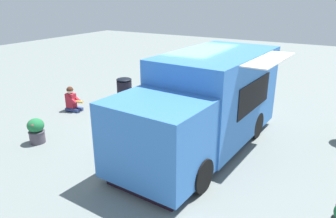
{
  "coord_description": "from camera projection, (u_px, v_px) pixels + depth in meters",
  "views": [
    {
      "loc": [
        8.05,
        4.27,
        3.84
      ],
      "look_at": [
        1.06,
        0.18,
        0.91
      ],
      "focal_mm": 34.14,
      "sensor_mm": 36.0,
      "label": 1
    }
  ],
  "objects": [
    {
      "name": "ground_plane",
      "position": [
        180.0,
        126.0,
        9.87
      ],
      "size": [
        40.0,
        40.0,
        0.0
      ],
      "primitive_type": "plane",
      "color": "slate"
    },
    {
      "name": "food_truck",
      "position": [
        204.0,
        105.0,
        8.17
      ],
      "size": [
        5.61,
        2.96,
        2.42
      ],
      "color": "#3875C8",
      "rests_on": "ground_plane"
    },
    {
      "name": "person_customer",
      "position": [
        72.0,
        101.0,
        11.04
      ],
      "size": [
        0.49,
        0.77,
        0.86
      ],
      "color": "navy",
      "rests_on": "ground_plane"
    },
    {
      "name": "planter_flowering_near",
      "position": [
        36.0,
        130.0,
        8.64
      ],
      "size": [
        0.45,
        0.45,
        0.7
      ],
      "color": "#4D444E",
      "rests_on": "ground_plane"
    },
    {
      "name": "trash_bin",
      "position": [
        124.0,
        91.0,
        11.53
      ],
      "size": [
        0.55,
        0.55,
        1.02
      ],
      "color": "black",
      "rests_on": "ground_plane"
    }
  ]
}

